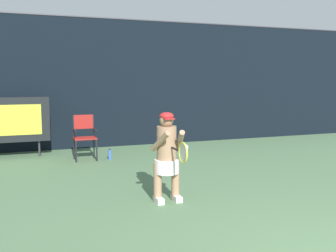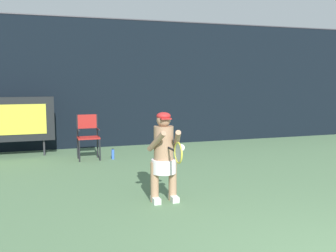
# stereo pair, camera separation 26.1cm
# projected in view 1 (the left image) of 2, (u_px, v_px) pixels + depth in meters

# --- Properties ---
(backdrop_screen) EXTENTS (18.00, 0.12, 3.66)m
(backdrop_screen) POSITION_uv_depth(u_px,v_px,m) (142.00, 84.00, 11.23)
(backdrop_screen) COLOR black
(backdrop_screen) RESTS_ON ground
(scoreboard) EXTENTS (2.20, 0.21, 1.50)m
(scoreboard) POSITION_uv_depth(u_px,v_px,m) (2.00, 120.00, 9.27)
(scoreboard) COLOR black
(scoreboard) RESTS_ON ground
(umpire_chair) EXTENTS (0.52, 0.44, 1.08)m
(umpire_chair) POSITION_uv_depth(u_px,v_px,m) (85.00, 134.00, 9.18)
(umpire_chair) COLOR black
(umpire_chair) RESTS_ON ground
(water_bottle) EXTENTS (0.07, 0.07, 0.27)m
(water_bottle) POSITION_uv_depth(u_px,v_px,m) (110.00, 155.00, 9.25)
(water_bottle) COLOR blue
(water_bottle) RESTS_ON ground
(tennis_player) EXTENTS (0.53, 0.60, 1.42)m
(tennis_player) POSITION_uv_depth(u_px,v_px,m) (167.00, 154.00, 6.01)
(tennis_player) COLOR white
(tennis_player) RESTS_ON ground
(tennis_racket) EXTENTS (0.03, 0.60, 0.31)m
(tennis_racket) POSITION_uv_depth(u_px,v_px,m) (182.00, 152.00, 5.47)
(tennis_racket) COLOR black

